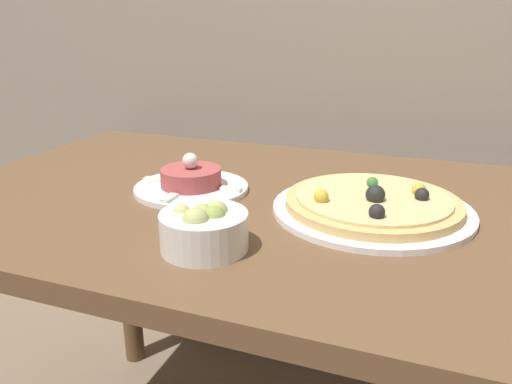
% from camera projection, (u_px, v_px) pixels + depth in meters
% --- Properties ---
extents(dining_table, '(1.39, 0.77, 0.74)m').
position_uv_depth(dining_table, '(300.00, 251.00, 0.93)').
color(dining_table, brown).
rests_on(dining_table, ground_plane).
extents(pizza_plate, '(0.34, 0.34, 0.06)m').
position_uv_depth(pizza_plate, '(372.00, 204.00, 0.85)').
color(pizza_plate, white).
rests_on(pizza_plate, dining_table).
extents(tartare_plate, '(0.22, 0.22, 0.07)m').
position_uv_depth(tartare_plate, '(191.00, 182.00, 0.95)').
color(tartare_plate, white).
rests_on(tartare_plate, dining_table).
extents(small_bowl, '(0.13, 0.13, 0.07)m').
position_uv_depth(small_bowl, '(204.00, 229.00, 0.71)').
color(small_bowl, white).
rests_on(small_bowl, dining_table).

